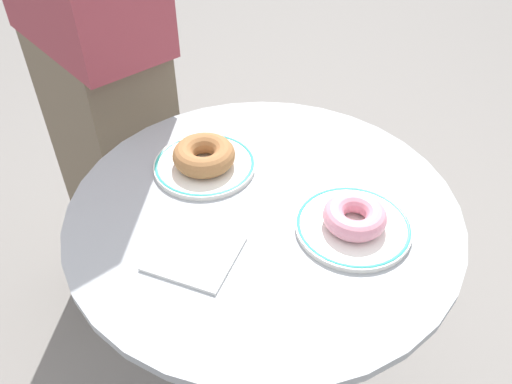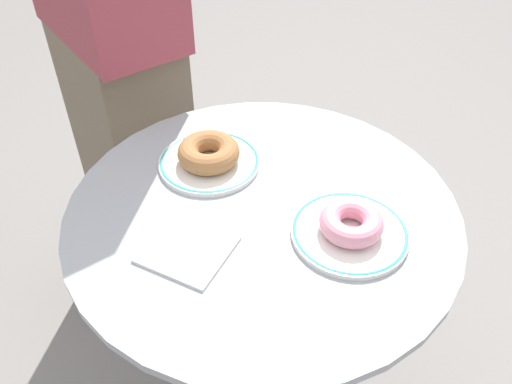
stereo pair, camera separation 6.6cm
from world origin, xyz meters
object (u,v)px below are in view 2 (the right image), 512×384
object	(u,v)px
paper_napkin	(187,249)
plate_right	(350,232)
plate_left	(209,162)
donut_pink_frosted	(351,222)
donut_cinnamon	(209,152)
person_figure	(115,55)
cafe_table	(262,287)

from	to	relation	value
paper_napkin	plate_right	bearing A→B (deg)	46.24
plate_left	paper_napkin	bearing A→B (deg)	-56.32
plate_left	donut_pink_frosted	xyz separation A→B (m)	(0.32, 0.01, 0.02)
donut_cinnamon	donut_pink_frosted	xyz separation A→B (m)	(0.32, 0.01, -0.00)
person_figure	plate_left	bearing A→B (deg)	-16.19
donut_cinnamon	donut_pink_frosted	bearing A→B (deg)	1.83
cafe_table	plate_left	bearing A→B (deg)	169.00
person_figure	donut_cinnamon	bearing A→B (deg)	-16.41
paper_napkin	donut_pink_frosted	bearing A→B (deg)	46.24
cafe_table	paper_napkin	xyz separation A→B (m)	(-0.03, -0.16, 0.24)
plate_left	plate_right	xyz separation A→B (m)	(0.32, 0.01, 0.00)
plate_left	donut_pink_frosted	distance (m)	0.32
donut_pink_frosted	paper_napkin	distance (m)	0.28
plate_left	person_figure	distance (m)	0.45
person_figure	plate_right	bearing A→B (deg)	-8.82
cafe_table	person_figure	size ratio (longest dim) A/B	0.46
cafe_table	paper_napkin	distance (m)	0.29
cafe_table	donut_pink_frosted	world-z (taller)	donut_pink_frosted
cafe_table	plate_right	bearing A→B (deg)	13.60
plate_right	donut_cinnamon	xyz separation A→B (m)	(-0.32, -0.01, 0.03)
plate_left	donut_cinnamon	distance (m)	0.03
cafe_table	paper_napkin	world-z (taller)	paper_napkin
donut_pink_frosted	donut_cinnamon	bearing A→B (deg)	-178.17
donut_pink_frosted	paper_napkin	size ratio (longest dim) A/B	0.80
cafe_table	donut_cinnamon	size ratio (longest dim) A/B	5.87
plate_left	donut_pink_frosted	size ratio (longest dim) A/B	1.84
plate_left	person_figure	world-z (taller)	person_figure
cafe_table	person_figure	world-z (taller)	person_figure
plate_right	cafe_table	bearing A→B (deg)	-166.40
plate_left	plate_right	world-z (taller)	same
plate_right	donut_pink_frosted	xyz separation A→B (m)	(0.00, 0.00, 0.02)
plate_right	donut_cinnamon	bearing A→B (deg)	-178.17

